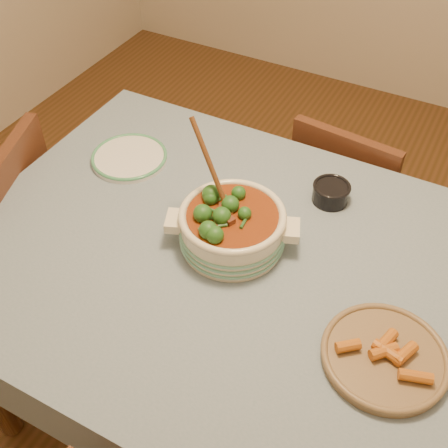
% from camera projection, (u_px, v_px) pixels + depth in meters
% --- Properties ---
extents(floor, '(4.50, 4.50, 0.00)m').
position_uv_depth(floor, '(261.00, 416.00, 1.94)').
color(floor, '#4C3115').
rests_on(floor, ground).
extents(dining_table, '(1.68, 1.08, 0.76)m').
position_uv_depth(dining_table, '(272.00, 297.00, 1.47)').
color(dining_table, brown).
rests_on(dining_table, floor).
extents(stew_casserole, '(0.34, 0.34, 0.32)m').
position_uv_depth(stew_casserole, '(232.00, 225.00, 1.43)').
color(stew_casserole, '#EFE5C8').
rests_on(stew_casserole, dining_table).
extents(white_plate, '(0.29, 0.29, 0.02)m').
position_uv_depth(white_plate, '(129.00, 157.00, 1.72)').
color(white_plate, white).
rests_on(white_plate, dining_table).
extents(condiment_bowl, '(0.13, 0.13, 0.06)m').
position_uv_depth(condiment_bowl, '(331.00, 192.00, 1.58)').
color(condiment_bowl, black).
rests_on(condiment_bowl, dining_table).
extents(fried_plate, '(0.30, 0.30, 0.05)m').
position_uv_depth(fried_plate, '(385.00, 355.00, 1.22)').
color(fried_plate, olive).
rests_on(fried_plate, dining_table).
extents(chair_far, '(0.41, 0.41, 0.79)m').
position_uv_depth(chair_far, '(345.00, 199.00, 2.06)').
color(chair_far, '#572D1A').
rests_on(chair_far, floor).
extents(chair_left, '(0.50, 0.50, 0.85)m').
position_uv_depth(chair_left, '(6.00, 235.00, 1.89)').
color(chair_left, '#572D1A').
rests_on(chair_left, floor).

